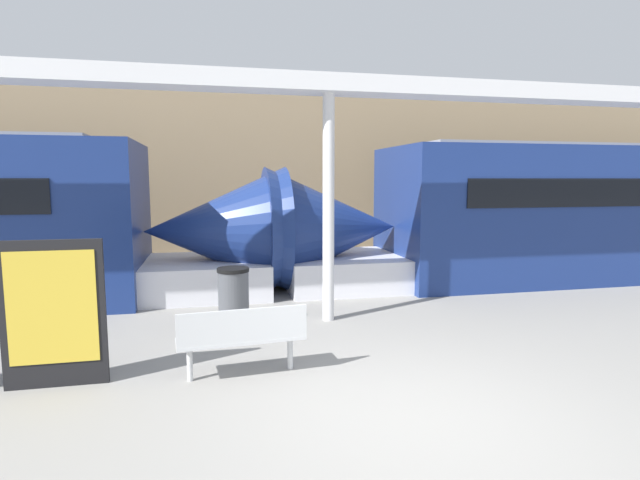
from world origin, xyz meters
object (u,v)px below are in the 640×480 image
object	(u,v)px
bench_near	(242,335)
train_left	(592,215)
trash_bin	(234,297)
poster_board	(53,314)
support_column_near	(328,210)

from	to	relation	value
bench_near	train_left	bearing A→B (deg)	22.61
bench_near	trash_bin	world-z (taller)	trash_bin
poster_board	support_column_near	bearing A→B (deg)	28.48
train_left	poster_board	size ratio (longest dim) A/B	9.39
poster_board	support_column_near	world-z (taller)	support_column_near
bench_near	support_column_near	bearing A→B (deg)	48.65
trash_bin	support_column_near	xyz separation A→B (m)	(1.58, 0.00, 1.39)
trash_bin	support_column_near	size ratio (longest dim) A/B	0.26
train_left	support_column_near	size ratio (longest dim) A/B	4.27
bench_near	trash_bin	distance (m)	2.18
bench_near	poster_board	distance (m)	2.14
bench_near	poster_board	size ratio (longest dim) A/B	0.92
support_column_near	bench_near	bearing A→B (deg)	-125.92
trash_bin	poster_board	bearing A→B (deg)	-136.52
bench_near	trash_bin	size ratio (longest dim) A/B	1.64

